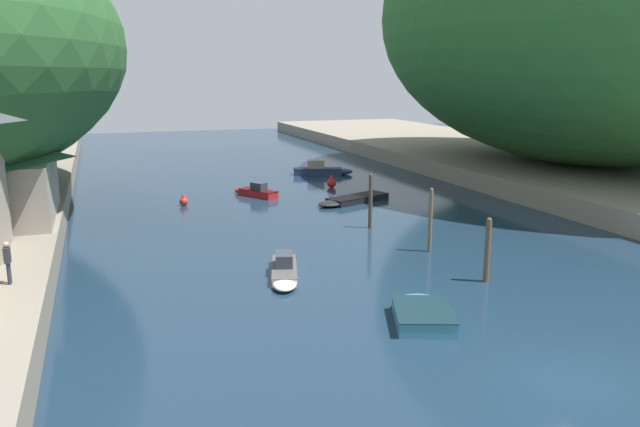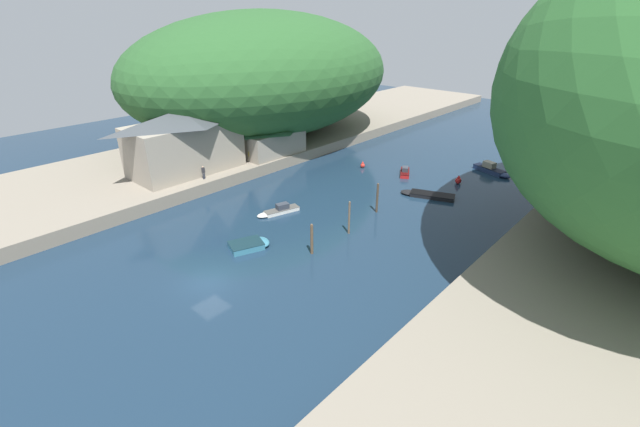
{
  "view_description": "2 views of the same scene",
  "coord_description": "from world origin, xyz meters",
  "px_view_note": "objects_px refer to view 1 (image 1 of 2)",
  "views": [
    {
      "loc": [
        -13.58,
        -14.4,
        9.51
      ],
      "look_at": [
        -2.91,
        15.52,
        2.41
      ],
      "focal_mm": 35.0,
      "sensor_mm": 36.0,
      "label": 1
    },
    {
      "loc": [
        26.73,
        -15.55,
        20.47
      ],
      "look_at": [
        -0.3,
        14.13,
        1.29
      ],
      "focal_mm": 24.0,
      "sensor_mm": 36.0,
      "label": 2
    }
  ],
  "objects_px": {
    "channel_buoy_far": "(332,182)",
    "person_by_boathouse": "(8,260)",
    "boat_yellow_tender": "(254,192)",
    "boat_far_upstream": "(323,170)",
    "boat_small_dinghy": "(284,271)",
    "boathouse_shed": "(0,178)",
    "boat_red_skiff": "(350,200)",
    "person_on_quay": "(7,217)",
    "boat_mid_channel": "(422,312)",
    "channel_buoy_near": "(184,201)"
  },
  "relations": [
    {
      "from": "boat_yellow_tender",
      "to": "boat_far_upstream",
      "type": "height_order",
      "value": "boat_far_upstream"
    },
    {
      "from": "boat_mid_channel",
      "to": "person_on_quay",
      "type": "height_order",
      "value": "person_on_quay"
    },
    {
      "from": "boat_mid_channel",
      "to": "boat_red_skiff",
      "type": "distance_m",
      "value": 22.98
    },
    {
      "from": "boat_mid_channel",
      "to": "boat_red_skiff",
      "type": "bearing_deg",
      "value": 95.72
    },
    {
      "from": "boat_far_upstream",
      "to": "boat_red_skiff",
      "type": "xyz_separation_m",
      "value": [
        -2.69,
        -13.49,
        -0.21
      ]
    },
    {
      "from": "boathouse_shed",
      "to": "channel_buoy_near",
      "type": "distance_m",
      "value": 13.82
    },
    {
      "from": "boat_yellow_tender",
      "to": "channel_buoy_far",
      "type": "xyz_separation_m",
      "value": [
        7.15,
        1.46,
        0.1
      ]
    },
    {
      "from": "boat_mid_channel",
      "to": "person_by_boathouse",
      "type": "distance_m",
      "value": 16.27
    },
    {
      "from": "boat_yellow_tender",
      "to": "boat_small_dinghy",
      "type": "distance_m",
      "value": 20.77
    },
    {
      "from": "boathouse_shed",
      "to": "boat_red_skiff",
      "type": "distance_m",
      "value": 23.66
    },
    {
      "from": "boat_red_skiff",
      "to": "boat_small_dinghy",
      "type": "height_order",
      "value": "boat_small_dinghy"
    },
    {
      "from": "boat_small_dinghy",
      "to": "channel_buoy_far",
      "type": "bearing_deg",
      "value": -99.8
    },
    {
      "from": "boat_yellow_tender",
      "to": "channel_buoy_far",
      "type": "distance_m",
      "value": 7.3
    },
    {
      "from": "boat_far_upstream",
      "to": "channel_buoy_far",
      "type": "bearing_deg",
      "value": 3.3
    },
    {
      "from": "boat_red_skiff",
      "to": "boathouse_shed",
      "type": "bearing_deg",
      "value": 79.63
    },
    {
      "from": "person_on_quay",
      "to": "person_by_boathouse",
      "type": "height_order",
      "value": "same"
    },
    {
      "from": "boat_yellow_tender",
      "to": "person_on_quay",
      "type": "bearing_deg",
      "value": -170.02
    },
    {
      "from": "boat_mid_channel",
      "to": "channel_buoy_near",
      "type": "bearing_deg",
      "value": 124.2
    },
    {
      "from": "channel_buoy_far",
      "to": "boat_yellow_tender",
      "type": "bearing_deg",
      "value": -168.48
    },
    {
      "from": "boat_red_skiff",
      "to": "channel_buoy_far",
      "type": "xyz_separation_m",
      "value": [
        0.97,
        6.61,
        0.24
      ]
    },
    {
      "from": "boathouse_shed",
      "to": "boat_far_upstream",
      "type": "height_order",
      "value": "boathouse_shed"
    },
    {
      "from": "boat_far_upstream",
      "to": "boat_mid_channel",
      "type": "relative_size",
      "value": 1.37
    },
    {
      "from": "boat_far_upstream",
      "to": "person_by_boathouse",
      "type": "height_order",
      "value": "person_by_boathouse"
    },
    {
      "from": "boat_far_upstream",
      "to": "boat_mid_channel",
      "type": "xyz_separation_m",
      "value": [
        -8.75,
        -35.66,
        -0.14
      ]
    },
    {
      "from": "boat_yellow_tender",
      "to": "boat_mid_channel",
      "type": "height_order",
      "value": "boat_yellow_tender"
    },
    {
      "from": "channel_buoy_far",
      "to": "person_on_quay",
      "type": "relative_size",
      "value": 0.71
    },
    {
      "from": "boat_far_upstream",
      "to": "boat_small_dinghy",
      "type": "relative_size",
      "value": 1.16
    },
    {
      "from": "channel_buoy_far",
      "to": "person_by_boathouse",
      "type": "height_order",
      "value": "person_by_boathouse"
    },
    {
      "from": "channel_buoy_far",
      "to": "person_on_quay",
      "type": "xyz_separation_m",
      "value": [
        -23.22,
        -15.5,
        2.06
      ]
    },
    {
      "from": "boat_mid_channel",
      "to": "person_on_quay",
      "type": "xyz_separation_m",
      "value": [
        -16.19,
        13.28,
        2.22
      ]
    },
    {
      "from": "boat_yellow_tender",
      "to": "person_on_quay",
      "type": "height_order",
      "value": "person_on_quay"
    },
    {
      "from": "boat_red_skiff",
      "to": "boat_small_dinghy",
      "type": "bearing_deg",
      "value": 126.22
    },
    {
      "from": "boat_yellow_tender",
      "to": "person_by_boathouse",
      "type": "relative_size",
      "value": 2.49
    },
    {
      "from": "boat_red_skiff",
      "to": "boat_mid_channel",
      "type": "bearing_deg",
      "value": 143.34
    },
    {
      "from": "boat_mid_channel",
      "to": "person_on_quay",
      "type": "distance_m",
      "value": 21.06
    },
    {
      "from": "boat_far_upstream",
      "to": "channel_buoy_far",
      "type": "height_order",
      "value": "boat_far_upstream"
    },
    {
      "from": "boat_yellow_tender",
      "to": "channel_buoy_near",
      "type": "distance_m",
      "value": 6.14
    },
    {
      "from": "boathouse_shed",
      "to": "boat_yellow_tender",
      "type": "relative_size",
      "value": 2.35
    },
    {
      "from": "channel_buoy_far",
      "to": "person_by_boathouse",
      "type": "distance_m",
      "value": 32.48
    },
    {
      "from": "channel_buoy_near",
      "to": "boat_red_skiff",
      "type": "bearing_deg",
      "value": -14.97
    },
    {
      "from": "boat_far_upstream",
      "to": "person_by_boathouse",
      "type": "distance_m",
      "value": 38.81
    },
    {
      "from": "boat_red_skiff",
      "to": "channel_buoy_far",
      "type": "height_order",
      "value": "channel_buoy_far"
    },
    {
      "from": "boat_yellow_tender",
      "to": "boat_far_upstream",
      "type": "bearing_deg",
      "value": 12.04
    },
    {
      "from": "boat_small_dinghy",
      "to": "channel_buoy_near",
      "type": "height_order",
      "value": "boat_small_dinghy"
    },
    {
      "from": "channel_buoy_far",
      "to": "boathouse_shed",
      "type": "bearing_deg",
      "value": -155.15
    },
    {
      "from": "boathouse_shed",
      "to": "channel_buoy_far",
      "type": "relative_size",
      "value": 8.31
    },
    {
      "from": "boathouse_shed",
      "to": "boat_far_upstream",
      "type": "distance_m",
      "value": 31.49
    },
    {
      "from": "boat_small_dinghy",
      "to": "boathouse_shed",
      "type": "bearing_deg",
      "value": -23.17
    },
    {
      "from": "boat_far_upstream",
      "to": "boat_small_dinghy",
      "type": "bearing_deg",
      "value": -5.95
    },
    {
      "from": "channel_buoy_far",
      "to": "person_by_boathouse",
      "type": "relative_size",
      "value": 0.71
    }
  ]
}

